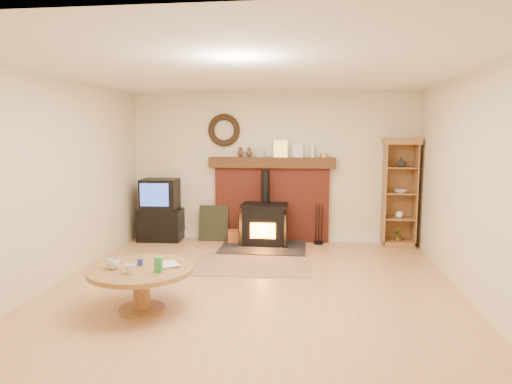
# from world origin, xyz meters

# --- Properties ---
(ground) EXTENTS (5.50, 5.50, 0.00)m
(ground) POSITION_xyz_m (0.00, 0.00, 0.00)
(ground) COLOR tan
(ground) RESTS_ON ground
(room_shell) EXTENTS (5.02, 5.52, 2.61)m
(room_shell) POSITION_xyz_m (-0.02, 0.09, 1.72)
(room_shell) COLOR beige
(room_shell) RESTS_ON ground
(chimney_breast) EXTENTS (2.20, 0.22, 1.78)m
(chimney_breast) POSITION_xyz_m (0.00, 2.67, 0.80)
(chimney_breast) COLOR maroon
(chimney_breast) RESTS_ON ground
(wood_stove) EXTENTS (1.40, 1.00, 1.27)m
(wood_stove) POSITION_xyz_m (-0.09, 2.27, 0.35)
(wood_stove) COLOR black
(wood_stove) RESTS_ON ground
(area_rug) EXTENTS (1.72, 1.23, 0.01)m
(area_rug) POSITION_xyz_m (-0.14, 1.10, 0.01)
(area_rug) COLOR brown
(area_rug) RESTS_ON ground
(tv_unit) EXTENTS (0.77, 0.56, 1.10)m
(tv_unit) POSITION_xyz_m (-1.97, 2.47, 0.52)
(tv_unit) COLOR black
(tv_unit) RESTS_ON ground
(curio_cabinet) EXTENTS (0.58, 0.42, 1.82)m
(curio_cabinet) POSITION_xyz_m (2.16, 2.55, 0.91)
(curio_cabinet) COLOR brown
(curio_cabinet) RESTS_ON ground
(firelog_box) EXTENTS (0.40, 0.29, 0.23)m
(firelog_box) POSITION_xyz_m (-0.55, 2.40, 0.11)
(firelog_box) COLOR orange
(firelog_box) RESTS_ON ground
(leaning_painting) EXTENTS (0.52, 0.14, 0.62)m
(leaning_painting) POSITION_xyz_m (-1.03, 2.55, 0.31)
(leaning_painting) COLOR black
(leaning_painting) RESTS_ON ground
(fire_tools) EXTENTS (0.16, 0.16, 0.70)m
(fire_tools) POSITION_xyz_m (0.83, 2.50, 0.13)
(fire_tools) COLOR black
(fire_tools) RESTS_ON ground
(coffee_table) EXTENTS (1.13, 1.13, 0.64)m
(coffee_table) POSITION_xyz_m (-1.11, -0.72, 0.39)
(coffee_table) COLOR brown
(coffee_table) RESTS_ON ground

